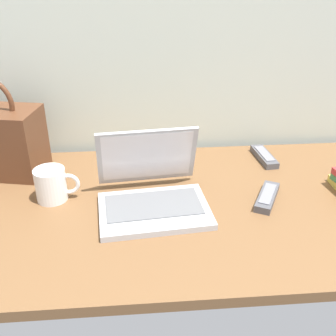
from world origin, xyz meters
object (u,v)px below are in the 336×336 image
at_px(remote_control_near, 267,197).
at_px(remote_control_far, 264,156).
at_px(laptop, 152,191).
at_px(coffee_mug, 52,184).

relative_size(remote_control_near, remote_control_far, 1.00).
bearing_deg(remote_control_near, laptop, 178.66).
bearing_deg(coffee_mug, laptop, -10.15).
bearing_deg(coffee_mug, remote_control_near, -5.42).
xyz_separation_m(laptop, remote_control_near, (0.34, -0.01, -0.03)).
relative_size(coffee_mug, remote_control_near, 0.80).
bearing_deg(coffee_mug, remote_control_far, 16.24).
bearing_deg(remote_control_near, remote_control_far, 75.22).
distance_m(laptop, remote_control_far, 0.49).
distance_m(coffee_mug, remote_control_far, 0.74).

